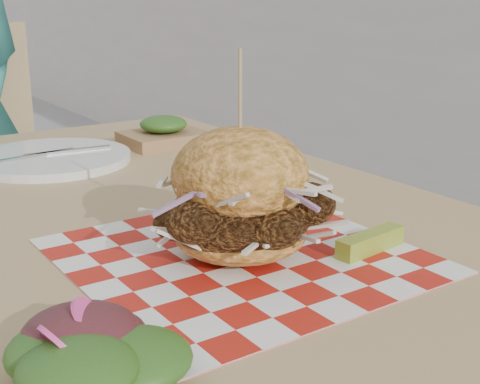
# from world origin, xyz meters

# --- Properties ---
(patio_table) EXTENTS (0.80, 1.20, 0.75)m
(patio_table) POSITION_xyz_m (0.30, -0.03, 0.67)
(patio_table) COLOR tan
(patio_table) RESTS_ON ground
(paper_liner) EXTENTS (0.36, 0.36, 0.00)m
(paper_liner) POSITION_xyz_m (0.33, -0.23, 0.75)
(paper_liner) COLOR #B41C12
(paper_liner) RESTS_ON patio_table
(sandwich) EXTENTS (0.20, 0.20, 0.23)m
(sandwich) POSITION_xyz_m (0.33, -0.23, 0.81)
(sandwich) COLOR #EA9842
(sandwich) RESTS_ON paper_liner
(pickle_spear) EXTENTS (0.10, 0.03, 0.02)m
(pickle_spear) POSITION_xyz_m (0.45, -0.31, 0.76)
(pickle_spear) COLOR #9DA931
(pickle_spear) RESTS_ON paper_liner
(side_salad) EXTENTS (0.13, 0.14, 0.05)m
(side_salad) POSITION_xyz_m (0.09, -0.37, 0.76)
(side_salad) COLOR #3F1419
(side_salad) RESTS_ON patio_table
(place_setting) EXTENTS (0.27, 0.27, 0.02)m
(place_setting) POSITION_xyz_m (0.30, 0.30, 0.76)
(place_setting) COLOR white
(place_setting) RESTS_ON patio_table
(kraft_tray) EXTENTS (0.15, 0.12, 0.06)m
(kraft_tray) POSITION_xyz_m (0.52, 0.31, 0.77)
(kraft_tray) COLOR #977044
(kraft_tray) RESTS_ON patio_table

